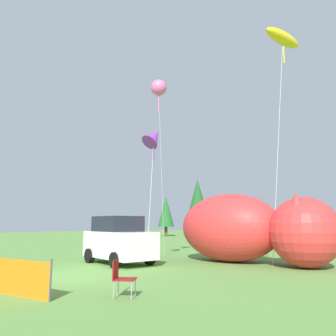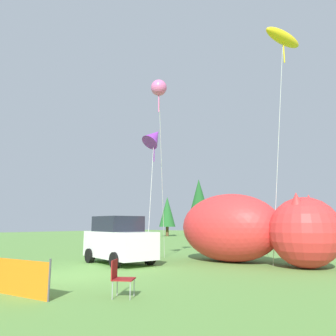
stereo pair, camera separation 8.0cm
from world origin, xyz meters
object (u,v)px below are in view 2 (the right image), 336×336
object	(u,v)px
folding_chair	(120,275)
inflatable_cat	(249,230)
kite_purple_delta	(154,137)
parked_car	(119,240)
kite_pink_octopus	(159,89)
kite_yellow_hero	(283,39)

from	to	relation	value
folding_chair	inflatable_cat	size ratio (longest dim) A/B	0.12
inflatable_cat	kite_purple_delta	bearing A→B (deg)	-143.89
folding_chair	inflatable_cat	world-z (taller)	inflatable_cat
parked_car	inflatable_cat	xyz separation A→B (m)	(4.65, 4.19, 0.46)
folding_chair	kite_purple_delta	size ratio (longest dim) A/B	0.14
inflatable_cat	kite_pink_octopus	world-z (taller)	kite_pink_octopus
kite_yellow_hero	kite_purple_delta	world-z (taller)	kite_yellow_hero
folding_chair	kite_yellow_hero	xyz separation A→B (m)	(1.26, 8.90, 10.23)
folding_chair	inflatable_cat	xyz separation A→B (m)	(-0.92, 8.78, 1.00)
kite_pink_octopus	kite_purple_delta	world-z (taller)	kite_pink_octopus
parked_car	folding_chair	size ratio (longest dim) A/B	4.57
parked_car	kite_pink_octopus	xyz separation A→B (m)	(1.51, 1.15, 7.62)
folding_chair	kite_purple_delta	distance (m)	9.43
kite_purple_delta	folding_chair	bearing A→B (deg)	-52.33
parked_car	kite_yellow_hero	bearing A→B (deg)	42.47
folding_chair	kite_pink_octopus	size ratio (longest dim) A/B	0.10
kite_yellow_hero	kite_pink_octopus	size ratio (longest dim) A/B	1.22
folding_chair	kite_yellow_hero	size ratio (longest dim) A/B	0.08
parked_car	inflatable_cat	size ratio (longest dim) A/B	0.55
kite_yellow_hero	folding_chair	bearing A→B (deg)	-98.05
inflatable_cat	kite_purple_delta	world-z (taller)	kite_purple_delta
parked_car	kite_yellow_hero	xyz separation A→B (m)	(6.83, 4.31, 9.69)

